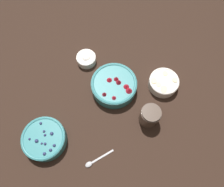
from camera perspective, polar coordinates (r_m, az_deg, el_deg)
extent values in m
plane|color=black|center=(1.05, -2.43, -3.53)|extent=(4.00, 4.00, 0.00)
cylinder|color=teal|center=(1.06, 0.49, 2.06)|extent=(0.22, 0.22, 0.06)
torus|color=teal|center=(1.03, 0.50, 2.67)|extent=(0.22, 0.22, 0.02)
cylinder|color=#B21928|center=(1.04, 0.49, 2.46)|extent=(0.18, 0.18, 0.02)
cone|color=#B21928|center=(1.02, 1.75, 3.14)|extent=(0.04, 0.04, 0.03)
cone|color=#B21928|center=(0.99, 0.52, -1.07)|extent=(0.04, 0.04, 0.02)
cone|color=#B21928|center=(1.01, 3.77, 1.92)|extent=(0.04, 0.04, 0.02)
cone|color=#B21928|center=(1.01, 4.46, 0.88)|extent=(0.05, 0.05, 0.03)
cone|color=#B21928|center=(1.03, -0.70, 3.67)|extent=(0.04, 0.04, 0.02)
cone|color=#B21928|center=(1.00, -2.05, -0.07)|extent=(0.03, 0.03, 0.03)
cone|color=#B21928|center=(1.03, 0.90, 4.08)|extent=(0.03, 0.03, 0.03)
cylinder|color=teal|center=(1.02, -17.18, -11.30)|extent=(0.19, 0.19, 0.05)
torus|color=teal|center=(1.00, -17.56, -11.02)|extent=(0.19, 0.19, 0.01)
cylinder|color=navy|center=(1.01, -17.43, -11.12)|extent=(0.15, 0.15, 0.02)
sphere|color=navy|center=(1.01, -18.11, -7.44)|extent=(0.01, 0.01, 0.01)
sphere|color=navy|center=(0.99, -15.47, -10.08)|extent=(0.02, 0.02, 0.02)
sphere|color=navy|center=(0.99, -17.08, -12.48)|extent=(0.01, 0.01, 0.01)
sphere|color=navy|center=(1.00, -19.10, -11.65)|extent=(0.02, 0.02, 0.02)
sphere|color=navy|center=(1.00, -17.32, -9.45)|extent=(0.01, 0.01, 0.01)
sphere|color=navy|center=(1.00, -17.10, -10.37)|extent=(0.01, 0.01, 0.01)
sphere|color=navy|center=(1.01, -20.74, -11.09)|extent=(0.01, 0.01, 0.01)
sphere|color=navy|center=(0.99, -17.88, -12.33)|extent=(0.01, 0.01, 0.01)
sphere|color=navy|center=(0.98, -15.75, -14.06)|extent=(0.01, 0.01, 0.01)
sphere|color=navy|center=(0.98, -14.85, -13.00)|extent=(0.01, 0.01, 0.01)
sphere|color=navy|center=(0.98, -17.23, -14.81)|extent=(0.01, 0.01, 0.01)
cylinder|color=white|center=(1.10, 13.24, 2.70)|extent=(0.14, 0.14, 0.05)
torus|color=white|center=(1.08, 13.50, 3.22)|extent=(0.14, 0.14, 0.01)
cylinder|color=beige|center=(1.08, 13.41, 3.04)|extent=(0.11, 0.11, 0.02)
cylinder|color=beige|center=(1.05, 13.39, 1.29)|extent=(0.03, 0.03, 0.01)
cylinder|color=beige|center=(1.06, 10.82, 3.27)|extent=(0.03, 0.03, 0.01)
cylinder|color=beige|center=(1.09, 16.09, 3.42)|extent=(0.03, 0.03, 0.01)
cylinder|color=beige|center=(1.06, 12.07, 2.29)|extent=(0.03, 0.03, 0.00)
cylinder|color=beige|center=(1.05, 13.35, 0.83)|extent=(0.03, 0.03, 0.01)
cylinder|color=beige|center=(1.09, 13.69, 5.11)|extent=(0.03, 0.03, 0.00)
cylinder|color=white|center=(1.15, -6.71, 8.91)|extent=(0.10, 0.10, 0.04)
torus|color=white|center=(1.13, -6.81, 9.37)|extent=(0.10, 0.10, 0.01)
cylinder|color=white|center=(1.14, -6.78, 9.22)|extent=(0.08, 0.08, 0.01)
ellipsoid|color=white|center=(1.13, -6.81, 9.37)|extent=(0.05, 0.05, 0.02)
cylinder|color=#4C3D33|center=(1.00, 9.80, -5.83)|extent=(0.09, 0.09, 0.10)
cylinder|color=#512D1E|center=(1.00, 9.73, -5.97)|extent=(0.07, 0.07, 0.07)
cylinder|color=#4C3D33|center=(0.95, 10.30, -4.90)|extent=(0.08, 0.08, 0.01)
cube|color=#B2B2B7|center=(0.99, -2.52, -16.12)|extent=(0.10, 0.06, 0.01)
ellipsoid|color=#B2B2B7|center=(0.99, -6.09, -17.95)|extent=(0.04, 0.04, 0.01)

